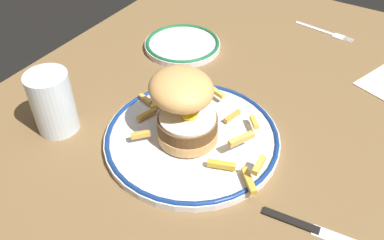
{
  "coord_description": "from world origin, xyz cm",
  "views": [
    {
      "loc": [
        -43.9,
        -23.42,
        47.29
      ],
      "look_at": [
        -2.87,
        2.18,
        4.6
      ],
      "focal_mm": 37.68,
      "sensor_mm": 36.0,
      "label": 1
    }
  ],
  "objects": [
    {
      "name": "fork",
      "position": [
        44.83,
        -5.12,
        0.18
      ],
      "size": [
        3.25,
        14.46,
        0.36
      ],
      "color": "silver",
      "rests_on": "ground_plane"
    },
    {
      "name": "fries_pile",
      "position": [
        -0.63,
        0.77,
        2.47
      ],
      "size": [
        18.42,
        27.75,
        2.76
      ],
      "color": "#EAAD48",
      "rests_on": "dinner_plate"
    },
    {
      "name": "side_plate",
      "position": [
        21.2,
        19.68,
        0.83
      ],
      "size": [
        16.75,
        16.75,
        1.6
      ],
      "color": "silver",
      "rests_on": "ground_plane"
    },
    {
      "name": "dinner_plate",
      "position": [
        -2.87,
        2.18,
        0.84
      ],
      "size": [
        29.16,
        29.16,
        1.6
      ],
      "color": "silver",
      "rests_on": "ground_plane"
    },
    {
      "name": "knife",
      "position": [
        -8.83,
        -21.3,
        0.26
      ],
      "size": [
        3.41,
        18.06,
        0.7
      ],
      "color": "black",
      "rests_on": "ground_plane"
    },
    {
      "name": "burger",
      "position": [
        -3.29,
        3.33,
        7.21
      ],
      "size": [
        11.74,
        12.71,
        11.5
      ],
      "color": "tan",
      "rests_on": "dinner_plate"
    },
    {
      "name": "water_glass",
      "position": [
        -12.19,
        23.51,
        4.9
      ],
      "size": [
        7.03,
        7.03,
        10.95
      ],
      "color": "silver",
      "rests_on": "ground_plane"
    },
    {
      "name": "ground_plane",
      "position": [
        0.0,
        0.0,
        -2.0
      ],
      "size": [
        125.48,
        86.28,
        4.0
      ],
      "primitive_type": "cube",
      "color": "brown"
    }
  ]
}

